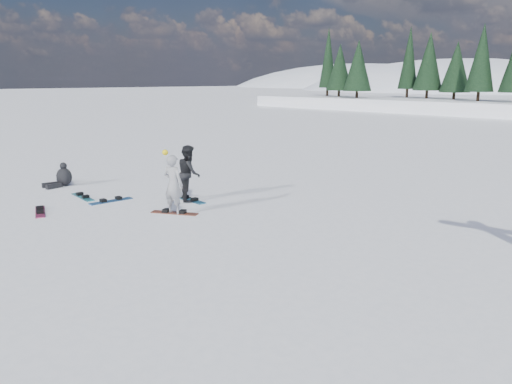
% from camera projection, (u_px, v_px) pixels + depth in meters
% --- Properties ---
extents(ground, '(420.00, 420.00, 0.00)m').
position_uv_depth(ground, '(144.00, 228.00, 14.01)').
color(ground, white).
rests_on(ground, ground).
extents(snowboarder_woman, '(0.77, 0.62, 2.00)m').
position_uv_depth(snowboarder_woman, '(173.00, 184.00, 15.34)').
color(snowboarder_woman, gray).
rests_on(snowboarder_woman, ground).
extents(snowboarder_man, '(1.18, 1.12, 1.92)m').
position_uv_depth(snowboarder_man, '(189.00, 173.00, 17.04)').
color(snowboarder_man, black).
rests_on(snowboarder_man, ground).
extents(seated_rider, '(0.67, 1.10, 0.93)m').
position_uv_depth(seated_rider, '(63.00, 177.00, 19.45)').
color(seated_rider, black).
rests_on(seated_rider, ground).
extents(gear_bag, '(0.46, 0.31, 0.30)m').
position_uv_depth(gear_bag, '(62.00, 179.00, 20.17)').
color(gear_bag, black).
rests_on(gear_bag, ground).
extents(snowboard_woman, '(1.43, 1.02, 0.03)m').
position_uv_depth(snowboard_woman, '(174.00, 213.00, 15.54)').
color(snowboard_woman, brown).
rests_on(snowboard_woman, ground).
extents(snowboard_man, '(1.51, 0.32, 0.03)m').
position_uv_depth(snowboard_man, '(190.00, 200.00, 17.24)').
color(snowboard_man, '#175B82').
rests_on(snowboard_man, ground).
extents(snowboard_loose_b, '(1.50, 0.78, 0.03)m').
position_uv_depth(snowboard_loose_b, '(40.00, 212.00, 15.69)').
color(snowboard_loose_b, '#98214E').
rests_on(snowboard_loose_b, ground).
extents(snowboard_loose_c, '(1.52, 0.40, 0.03)m').
position_uv_depth(snowboard_loose_c, '(83.00, 197.00, 17.65)').
color(snowboard_loose_c, teal).
rests_on(snowboard_loose_c, ground).
extents(snowboard_loose_a, '(0.36, 1.51, 0.03)m').
position_uv_depth(snowboard_loose_a, '(111.00, 201.00, 17.07)').
color(snowboard_loose_a, '#1D599F').
rests_on(snowboard_loose_a, ground).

